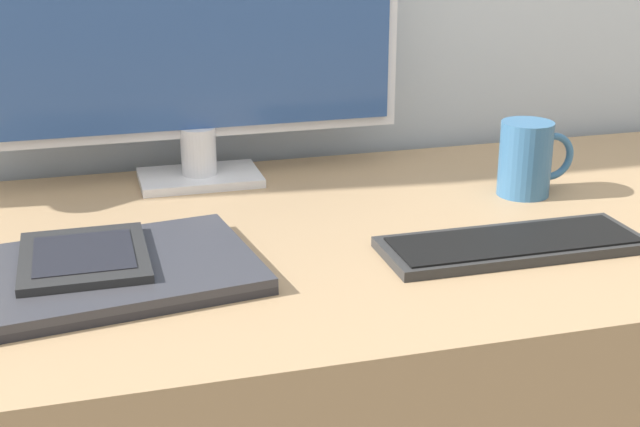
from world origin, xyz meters
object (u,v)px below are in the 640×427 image
object	(u,v)px
ereader	(84,256)
coffee_mug	(527,159)
keyboard	(513,244)
laptop	(111,272)
monitor	(192,29)

from	to	relation	value
ereader	coffee_mug	bearing A→B (deg)	11.98
keyboard	laptop	distance (m)	0.45
laptop	ereader	distance (m)	0.03
ereader	coffee_mug	world-z (taller)	coffee_mug
keyboard	monitor	bearing A→B (deg)	130.95
keyboard	ereader	distance (m)	0.48
laptop	monitor	bearing A→B (deg)	66.18
monitor	laptop	world-z (taller)	monitor
keyboard	coffee_mug	xyz separation A→B (m)	(0.11, 0.18, 0.04)
keyboard	ereader	xyz separation A→B (m)	(-0.48, 0.05, 0.02)
laptop	ereader	world-z (taller)	ereader
coffee_mug	ereader	bearing A→B (deg)	-168.02
coffee_mug	laptop	bearing A→B (deg)	-165.89
keyboard	coffee_mug	distance (m)	0.22
keyboard	laptop	xyz separation A→B (m)	(-0.45, 0.04, 0.00)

